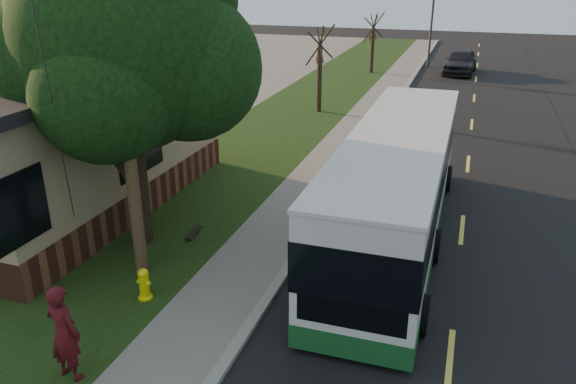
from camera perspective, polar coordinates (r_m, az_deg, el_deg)
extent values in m
plane|color=black|center=(12.15, -3.49, -13.02)|extent=(120.00, 120.00, 0.00)
cube|color=black|center=(20.43, 17.67, 1.00)|extent=(8.00, 80.00, 0.01)
cube|color=gray|center=(20.76, 6.65, 2.42)|extent=(0.25, 80.00, 0.12)
cube|color=slate|center=(20.97, 3.97, 2.66)|extent=(2.00, 80.00, 0.08)
cube|color=black|center=(22.04, -4.89, 3.59)|extent=(5.00, 80.00, 0.07)
cube|color=slate|center=(27.42, -24.62, 5.30)|extent=(15.00, 80.00, 0.04)
cylinder|color=#FFEF0D|center=(13.02, -14.38, -9.35)|extent=(0.22, 0.22, 0.55)
sphere|color=#FFEF0D|center=(12.84, -14.52, -8.03)|extent=(0.24, 0.24, 0.24)
cylinder|color=#FFEF0D|center=(12.95, -14.43, -8.88)|extent=(0.30, 0.10, 0.10)
cylinder|color=#FFEF0D|center=(12.95, -14.43, -8.88)|extent=(0.10, 0.18, 0.10)
cylinder|color=#FFEF0D|center=(13.15, -14.28, -10.30)|extent=(0.32, 0.32, 0.04)
cylinder|color=#473321|center=(12.66, -16.52, 10.19)|extent=(0.30, 0.30, 9.00)
cylinder|color=#2D2D30|center=(12.52, -22.37, 5.68)|extent=(2.52, 3.21, 7.60)
cylinder|color=black|center=(15.00, -15.20, 2.14)|extent=(0.56, 0.56, 4.00)
sphere|color=black|center=(14.27, -16.51, 14.31)|extent=(5.20, 5.20, 5.20)
sphere|color=black|center=(14.15, -10.05, 12.33)|extent=(3.60, 3.60, 3.60)
sphere|color=black|center=(14.71, -21.23, 12.76)|extent=(3.80, 3.80, 3.80)
sphere|color=black|center=(13.20, -18.13, 9.58)|extent=(3.20, 3.20, 3.20)
sphere|color=black|center=(15.72, -15.63, 16.51)|extent=(3.40, 3.40, 3.40)
cylinder|color=black|center=(28.65, 3.21, 11.42)|extent=(0.24, 0.24, 3.30)
cylinder|color=black|center=(28.40, 3.28, 14.69)|extent=(1.38, 0.57, 2.01)
cylinder|color=black|center=(28.40, 3.28, 14.69)|extent=(0.74, 1.21, 1.58)
cylinder|color=black|center=(28.40, 3.28, 14.69)|extent=(0.65, 1.05, 1.95)
cylinder|color=black|center=(28.40, 3.28, 14.69)|extent=(1.28, 0.53, 1.33)
cylinder|color=black|center=(28.40, 3.28, 14.69)|extent=(0.75, 1.21, 1.70)
cylinder|color=black|center=(40.16, 8.55, 14.06)|extent=(0.24, 0.24, 3.03)
cylinder|color=black|center=(39.98, 8.68, 16.21)|extent=(1.38, 0.57, 2.01)
cylinder|color=black|center=(39.98, 8.68, 16.21)|extent=(0.74, 1.21, 1.58)
cylinder|color=black|center=(39.98, 8.68, 16.21)|extent=(0.65, 1.05, 1.95)
cylinder|color=black|center=(39.98, 8.68, 16.21)|extent=(1.28, 0.53, 1.33)
cylinder|color=black|center=(39.98, 8.68, 16.21)|extent=(0.75, 1.21, 1.70)
cylinder|color=#2D2D30|center=(43.54, 14.33, 15.80)|extent=(0.16, 0.16, 5.50)
imported|color=black|center=(43.41, 14.55, 18.09)|extent=(0.18, 0.22, 1.10)
cube|color=silver|center=(15.08, 11.00, 1.24)|extent=(2.33, 11.21, 2.52)
cube|color=#175022|center=(15.58, 10.66, -3.26)|extent=(2.35, 11.23, 0.51)
cube|color=black|center=(15.01, 11.05, 1.91)|extent=(2.37, 11.25, 1.03)
cube|color=black|center=(10.16, 6.53, -10.12)|extent=(2.03, 0.06, 1.49)
cube|color=yellow|center=(9.56, 6.86, -3.68)|extent=(1.49, 0.06, 0.33)
cube|color=#FFF2CC|center=(10.89, 2.55, -14.38)|extent=(0.23, 0.04, 0.14)
cube|color=#FFF2CC|center=(10.68, 10.07, -15.57)|extent=(0.23, 0.04, 0.14)
cube|color=silver|center=(14.68, 11.36, 5.92)|extent=(2.38, 11.26, 0.08)
cylinder|color=black|center=(12.21, 2.31, -10.39)|extent=(0.26, 0.86, 0.86)
cylinder|color=black|center=(11.90, 13.42, -12.00)|extent=(0.26, 0.86, 0.86)
cylinder|color=black|center=(14.91, 5.70, -4.12)|extent=(0.26, 0.86, 0.86)
cylinder|color=black|center=(14.66, 14.66, -5.27)|extent=(0.26, 0.86, 0.86)
cylinder|color=black|center=(19.49, 9.01, 2.12)|extent=(0.26, 0.86, 0.86)
cylinder|color=black|center=(19.30, 15.84, 1.33)|extent=(0.26, 0.86, 0.86)
imported|color=#460E13|center=(10.85, -21.81, -13.11)|extent=(0.74, 0.55, 1.88)
cube|color=black|center=(15.73, -9.54, -4.06)|extent=(0.31, 0.86, 0.02)
cylinder|color=silver|center=(15.50, -9.91, -4.66)|extent=(0.19, 0.07, 0.05)
cylinder|color=silver|center=(15.99, -9.17, -3.75)|extent=(0.19, 0.07, 0.05)
cube|color=black|center=(21.55, -19.72, 3.83)|extent=(1.94, 1.76, 1.36)
cube|color=black|center=(21.35, -19.97, 5.67)|extent=(2.02, 1.84, 0.09)
imported|color=black|center=(41.55, 17.11, 12.58)|extent=(2.36, 5.07, 1.68)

